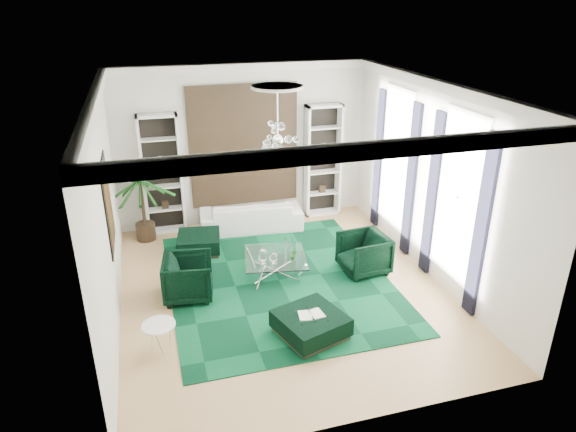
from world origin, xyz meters
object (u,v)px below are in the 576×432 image
object	(u,v)px
side_table	(160,338)
palm	(141,191)
coffee_table	(275,266)
sofa	(251,215)
ottoman_front	(311,325)
ottoman_side	(199,243)
armchair_left	(188,278)
armchair_right	(364,253)

from	to	relation	value
side_table	palm	xyz separation A→B (m)	(-0.10, 4.25, 0.95)
coffee_table	side_table	world-z (taller)	side_table
sofa	side_table	distance (m)	4.77
ottoman_front	coffee_table	bearing A→B (deg)	91.36
sofa	ottoman_side	size ratio (longest dim) A/B	2.66
sofa	armchair_left	size ratio (longest dim) A/B	2.68
armchair_left	side_table	distance (m)	1.62
side_table	coffee_table	bearing A→B (deg)	38.21
side_table	ottoman_front	bearing A→B (deg)	-5.95
sofa	ottoman_front	world-z (taller)	sofa
sofa	coffee_table	size ratio (longest dim) A/B	2.00
sofa	palm	bearing A→B (deg)	2.62
sofa	armchair_right	distance (m)	3.18
ottoman_front	palm	world-z (taller)	palm
coffee_table	palm	distance (m)	3.57
armchair_left	coffee_table	world-z (taller)	armchair_left
armchair_right	side_table	distance (m)	4.37
coffee_table	ottoman_side	bearing A→B (deg)	132.95
sofa	ottoman_front	distance (m)	4.40
ottoman_side	side_table	size ratio (longest dim) A/B	1.73
armchair_left	coffee_table	size ratio (longest dim) A/B	0.75
armchair_right	palm	distance (m)	5.08
sofa	side_table	size ratio (longest dim) A/B	4.60
side_table	armchair_left	bearing A→B (deg)	68.20
sofa	coffee_table	distance (m)	2.30
armchair_left	ottoman_front	bearing A→B (deg)	-126.00
palm	side_table	bearing A→B (deg)	-88.65
armchair_right	ottoman_side	distance (m)	3.59
armchair_left	armchair_right	distance (m)	3.50
armchair_right	coffee_table	xyz separation A→B (m)	(-1.75, 0.35, -0.20)
ottoman_side	ottoman_front	distance (m)	3.82
armchair_left	side_table	size ratio (longest dim) A/B	1.72
ottoman_front	armchair_left	bearing A→B (deg)	135.81
armchair_left	sofa	bearing A→B (deg)	-25.25
armchair_right	ottoman_front	world-z (taller)	armchair_right
armchair_left	ottoman_front	world-z (taller)	armchair_left
palm	armchair_left	bearing A→B (deg)	-75.72
armchair_right	coffee_table	world-z (taller)	armchair_right
sofa	palm	distance (m)	2.60
coffee_table	armchair_right	bearing A→B (deg)	-11.31
armchair_left	side_table	xyz separation A→B (m)	(-0.60, -1.50, -0.16)
ottoman_side	ottoman_front	world-z (taller)	same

